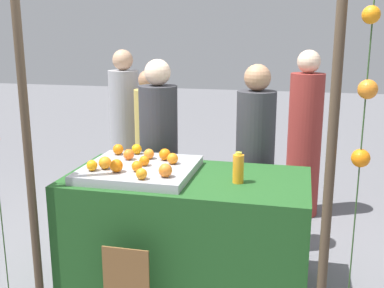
{
  "coord_description": "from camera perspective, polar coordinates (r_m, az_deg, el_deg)",
  "views": [
    {
      "loc": [
        0.76,
        -3.07,
        1.86
      ],
      "look_at": [
        0.0,
        0.15,
        1.06
      ],
      "focal_mm": 43.67,
      "sensor_mm": 36.0,
      "label": 1
    }
  ],
  "objects": [
    {
      "name": "canopy_post_left",
      "position": [
        3.19,
        -19.37,
        -1.38
      ],
      "size": [
        0.06,
        0.06,
        2.16
      ],
      "primitive_type": "cylinder",
      "color": "#473828",
      "rests_on": "ground_plane"
    },
    {
      "name": "crowd_person_1",
      "position": [
        4.87,
        13.56,
        0.46
      ],
      "size": [
        0.34,
        0.34,
        1.69
      ],
      "color": "maroon",
      "rests_on": "ground_plane"
    },
    {
      "name": "orange_6",
      "position": [
        3.53,
        -7.74,
        -1.27
      ],
      "size": [
        0.08,
        0.08,
        0.08
      ],
      "primitive_type": "sphere",
      "color": "orange",
      "rests_on": "orange_tray"
    },
    {
      "name": "orange_11",
      "position": [
        3.06,
        -6.19,
        -3.64
      ],
      "size": [
        0.07,
        0.07,
        0.07
      ],
      "primitive_type": "sphere",
      "color": "orange",
      "rests_on": "orange_tray"
    },
    {
      "name": "orange_4",
      "position": [
        3.36,
        -5.84,
        -2.05
      ],
      "size": [
        0.07,
        0.07,
        0.07
      ],
      "primitive_type": "sphere",
      "color": "orange",
      "rests_on": "orange_tray"
    },
    {
      "name": "orange_9",
      "position": [
        3.3,
        -12.12,
        -2.58
      ],
      "size": [
        0.08,
        0.08,
        0.08
      ],
      "primitive_type": "sphere",
      "color": "orange",
      "rests_on": "orange_tray"
    },
    {
      "name": "orange_7",
      "position": [
        3.23,
        -9.23,
        -2.64
      ],
      "size": [
        0.09,
        0.09,
        0.09
      ],
      "primitive_type": "sphere",
      "color": "orange",
      "rests_on": "orange_tray"
    },
    {
      "name": "juice_bottle",
      "position": [
        3.16,
        5.67,
        -2.99
      ],
      "size": [
        0.08,
        0.08,
        0.21
      ],
      "color": "orange",
      "rests_on": "stall_counter"
    },
    {
      "name": "orange_tray",
      "position": [
        3.39,
        -6.4,
        -3.11
      ],
      "size": [
        0.78,
        0.75,
        0.06
      ],
      "primitive_type": "cube",
      "color": "#9EA0A5",
      "rests_on": "stall_counter"
    },
    {
      "name": "orange_12",
      "position": [
        3.09,
        -3.27,
        -3.23
      ],
      "size": [
        0.09,
        0.09,
        0.09
      ],
      "primitive_type": "sphere",
      "color": "orange",
      "rests_on": "orange_tray"
    },
    {
      "name": "orange_1",
      "position": [
        3.49,
        -3.34,
        -1.28
      ],
      "size": [
        0.09,
        0.09,
        0.09
      ],
      "primitive_type": "sphere",
      "color": "orange",
      "rests_on": "orange_tray"
    },
    {
      "name": "orange_10",
      "position": [
        3.32,
        -10.58,
        -2.27
      ],
      "size": [
        0.09,
        0.09,
        0.09
      ],
      "primitive_type": "sphere",
      "color": "orange",
      "rests_on": "orange_tray"
    },
    {
      "name": "stall_counter",
      "position": [
        3.47,
        -0.58,
        -10.76
      ],
      "size": [
        1.71,
        0.89,
        0.86
      ],
      "primitive_type": "cube",
      "color": "#1E4C1E",
      "rests_on": "ground_plane"
    },
    {
      "name": "vendor_right",
      "position": [
        3.96,
        7.65,
        -2.83
      ],
      "size": [
        0.32,
        0.32,
        1.61
      ],
      "color": "#333338",
      "rests_on": "ground_plane"
    },
    {
      "name": "orange_3",
      "position": [
        3.23,
        -6.73,
        -2.72
      ],
      "size": [
        0.08,
        0.08,
        0.08
      ],
      "primitive_type": "sphere",
      "color": "orange",
      "rests_on": "orange_tray"
    },
    {
      "name": "ground_plane",
      "position": [
        3.67,
        -0.57,
        -16.9
      ],
      "size": [
        24.0,
        24.0,
        0.0
      ],
      "primitive_type": "plane",
      "color": "slate"
    },
    {
      "name": "orange_0",
      "position": [
        3.69,
        -6.77,
        -0.62
      ],
      "size": [
        0.08,
        0.08,
        0.08
      ],
      "primitive_type": "sphere",
      "color": "orange",
      "rests_on": "orange_tray"
    },
    {
      "name": "garland_strand_right",
      "position": [
        2.62,
        20.44,
        5.13
      ],
      "size": [
        0.11,
        0.11,
        2.04
      ],
      "color": "#2D4C23",
      "rests_on": "ground_plane"
    },
    {
      "name": "crowd_person_0",
      "position": [
        4.95,
        -5.24,
        -0.15
      ],
      "size": [
        0.3,
        0.3,
        1.48
      ],
      "color": "tan",
      "rests_on": "ground_plane"
    },
    {
      "name": "crowd_person_2",
      "position": [
        5.31,
        -8.17,
        1.69
      ],
      "size": [
        0.33,
        0.33,
        1.67
      ],
      "color": "#99999E",
      "rests_on": "ground_plane"
    },
    {
      "name": "orange_8",
      "position": [
        3.69,
        -9.0,
        -0.65
      ],
      "size": [
        0.08,
        0.08,
        0.08
      ],
      "primitive_type": "sphere",
      "color": "orange",
      "rests_on": "orange_tray"
    },
    {
      "name": "orange_5",
      "position": [
        3.54,
        -5.28,
        -1.21
      ],
      "size": [
        0.08,
        0.08,
        0.08
      ],
      "primitive_type": "sphere",
      "color": "orange",
      "rests_on": "orange_tray"
    },
    {
      "name": "canopy_post_right",
      "position": [
        2.7,
        16.45,
        -3.79
      ],
      "size": [
        0.06,
        0.06,
        2.16
      ],
      "primitive_type": "cylinder",
      "color": "#473828",
      "rests_on": "ground_plane"
    },
    {
      "name": "vendor_left",
      "position": [
        4.07,
        -4.04,
        -2.07
      ],
      "size": [
        0.33,
        0.33,
        1.64
      ],
      "color": "#333338",
      "rests_on": "ground_plane"
    },
    {
      "name": "orange_2",
      "position": [
        3.39,
        -2.39,
        -1.78
      ],
      "size": [
        0.08,
        0.08,
        0.08
      ],
      "primitive_type": "sphere",
      "color": "orange",
      "rests_on": "orange_tray"
    }
  ]
}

